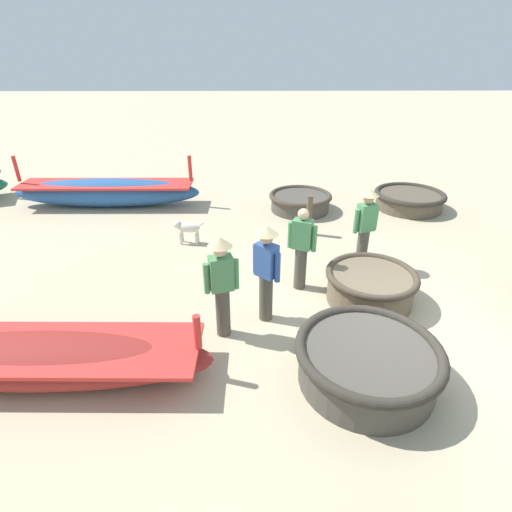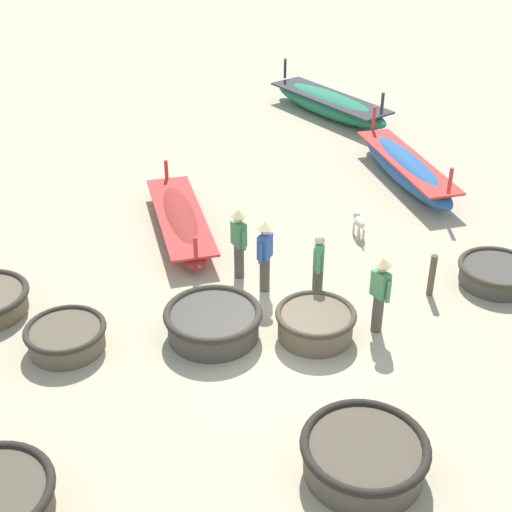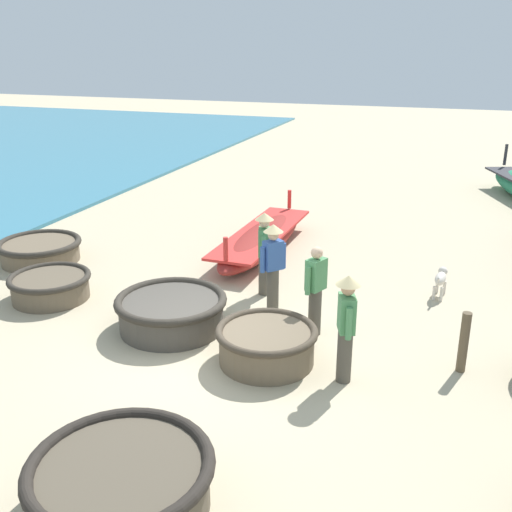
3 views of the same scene
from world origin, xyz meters
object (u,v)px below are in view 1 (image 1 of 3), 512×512
(coracle_tilted, at_px, (409,199))
(coracle_far_right, at_px, (370,285))
(coracle_nearest, at_px, (367,362))
(dog, at_px, (187,228))
(coracle_front_right, at_px, (300,201))
(mooring_post_mid_beach, at_px, (309,215))
(long_boat_green_hull, at_px, (107,192))
(fisherman_crouching, at_px, (266,268))
(long_boat_white_hull, at_px, (39,358))
(fisherman_hauling, at_px, (365,224))
(fisherman_by_coracle, at_px, (301,247))
(fisherman_standing_right, at_px, (222,281))

(coracle_tilted, bearing_deg, coracle_far_right, 153.06)
(coracle_nearest, relative_size, dog, 2.83)
(coracle_front_right, height_order, mooring_post_mid_beach, mooring_post_mid_beach)
(mooring_post_mid_beach, bearing_deg, dog, 99.29)
(long_boat_green_hull, height_order, fisherman_crouching, fisherman_crouching)
(long_boat_green_hull, bearing_deg, mooring_post_mid_beach, -110.76)
(coracle_far_right, distance_m, long_boat_white_hull, 5.26)
(fisherman_hauling, bearing_deg, coracle_nearest, 167.23)
(fisherman_by_coracle, xyz_separation_m, mooring_post_mid_beach, (2.40, -0.48, -0.35))
(coracle_far_right, bearing_deg, coracle_nearest, 163.63)
(dog, height_order, mooring_post_mid_beach, mooring_post_mid_beach)
(fisherman_by_coracle, bearing_deg, coracle_tilted, -40.45)
(mooring_post_mid_beach, bearing_deg, fisherman_by_coracle, 168.76)
(fisherman_hauling, height_order, mooring_post_mid_beach, fisherman_hauling)
(coracle_front_right, distance_m, long_boat_white_hull, 7.54)
(coracle_front_right, height_order, coracle_far_right, coracle_far_right)
(long_boat_white_hull, xyz_separation_m, fisherman_by_coracle, (2.22, -3.78, 0.54))
(long_boat_white_hull, bearing_deg, fisherman_by_coracle, -59.58)
(coracle_far_right, bearing_deg, coracle_front_right, 9.12)
(fisherman_crouching, relative_size, mooring_post_mid_beach, 1.72)
(coracle_nearest, height_order, fisherman_hauling, fisherman_hauling)
(fisherman_crouching, xyz_separation_m, mooring_post_mid_beach, (3.36, -1.15, -0.47))
(dog, bearing_deg, coracle_tilted, -69.56)
(coracle_tilted, distance_m, long_boat_white_hull, 9.67)
(fisherman_by_coracle, height_order, dog, fisherman_by_coracle)
(coracle_nearest, bearing_deg, fisherman_hauling, -12.77)
(long_boat_white_hull, bearing_deg, coracle_tilted, -48.98)
(fisherman_crouching, bearing_deg, fisherman_hauling, -49.19)
(coracle_far_right, bearing_deg, fisherman_hauling, -6.99)
(coracle_front_right, height_order, dog, dog)
(long_boat_white_hull, bearing_deg, coracle_front_right, -34.21)
(coracle_front_right, distance_m, coracle_tilted, 3.06)
(dog, bearing_deg, mooring_post_mid_beach, -80.71)
(coracle_tilted, bearing_deg, long_boat_green_hull, 87.81)
(coracle_tilted, bearing_deg, dog, 110.44)
(coracle_far_right, xyz_separation_m, fisherman_hauling, (1.24, -0.15, 0.64))
(fisherman_by_coracle, relative_size, fisherman_standing_right, 0.94)
(fisherman_crouching, relative_size, dog, 2.44)
(coracle_tilted, bearing_deg, coracle_nearest, 156.02)
(fisherman_by_coracle, bearing_deg, coracle_front_right, -6.57)
(coracle_far_right, xyz_separation_m, long_boat_green_hull, (4.92, 6.11, 0.09))
(long_boat_white_hull, bearing_deg, long_boat_green_hull, 9.81)
(dog, bearing_deg, fisherman_standing_right, -162.87)
(long_boat_green_hull, distance_m, fisherman_by_coracle, 6.65)
(coracle_tilted, distance_m, fisherman_by_coracle, 5.45)
(coracle_nearest, xyz_separation_m, dog, (4.33, 2.97, 0.04))
(fisherman_by_coracle, bearing_deg, dog, 50.56)
(mooring_post_mid_beach, bearing_deg, coracle_nearest, -178.32)
(coracle_nearest, bearing_deg, coracle_far_right, -16.37)
(coracle_far_right, relative_size, fisherman_crouching, 0.95)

